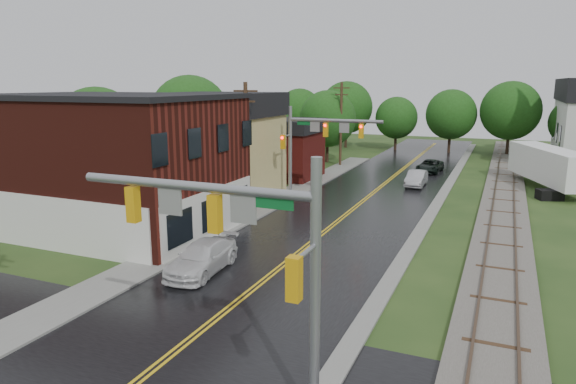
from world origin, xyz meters
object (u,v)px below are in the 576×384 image
Objects in this scene: brick_building at (112,162)px; tree_left_c at (266,125)px; tree_left_b at (191,118)px; pickup_white at (202,258)px; utility_pole_c at (341,123)px; sedan_silver at (416,179)px; tree_left_a at (99,132)px; semi_trailer at (549,165)px; utility_pole_b at (246,145)px; traffic_signal_near at (240,236)px; suv_dark at (430,166)px; traffic_signal_far at (316,136)px; tree_left_e at (329,120)px.

tree_left_c is (-1.36, 24.90, 0.36)m from brick_building.
tree_left_b is 1.97× the size of pickup_white.
utility_pole_c is 2.15× the size of sedan_silver.
tree_left_b reaches higher than brick_building.
tree_left_a is 37.13m from semi_trailer.
tree_left_b reaches higher than utility_pole_b.
traffic_signal_near reaches higher than pickup_white.
utility_pole_c is at bearing -178.46° from suv_dark.
tree_left_c is 1.56× the size of pickup_white.
tree_left_c reaches higher than semi_trailer.
traffic_signal_near is 0.96× the size of tree_left_c.
tree_left_a reaches higher than pickup_white.
semi_trailer is at bearing 34.41° from traffic_signal_far.
traffic_signal_far is 0.66× the size of semi_trailer.
pickup_white is (-6.67, 8.39, -4.25)m from traffic_signal_near.
traffic_signal_near is at bearing -84.60° from suv_dark.
tree_left_a reaches higher than suv_dark.
utility_pole_b is 0.93× the size of tree_left_b.
utility_pole_c reaches higher than suv_dark.
utility_pole_b reaches higher than tree_left_a.
semi_trailer is (9.78, 36.45, -2.83)m from traffic_signal_near.
tree_left_b is at bearing 125.49° from traffic_signal_near.
sedan_silver is at bearing -165.37° from semi_trailer.
brick_building is 1.95× the size of traffic_signal_far.
utility_pole_c is (0.00, 22.00, 0.00)m from utility_pole_b.
tree_left_b is at bearing 138.14° from utility_pole_b.
utility_pole_b reaches higher than sedan_silver.
tree_left_b is 1.19× the size of tree_left_e.
traffic_signal_near and traffic_signal_far have the same top height.
utility_pole_b is at bearing -41.86° from tree_left_b.
tree_left_a reaches higher than sedan_silver.
tree_left_c is at bearing 106.09° from pickup_white.
tree_left_e is at bearing 50.19° from tree_left_c.
pickup_white is at bearing 128.49° from traffic_signal_near.
utility_pole_c reaches higher than sedan_silver.
semi_trailer is (22.10, -7.45, -2.67)m from tree_left_e.
traffic_signal_far is at bearing 17.30° from tree_left_a.
traffic_signal_far is 0.85× the size of tree_left_a.
tree_left_a reaches higher than tree_left_e.
tree_left_b is 1.27× the size of tree_left_c.
brick_building is 1.48× the size of tree_left_b.
pickup_white is (10.65, -29.51, -3.80)m from tree_left_c.
brick_building is at bearing -126.92° from traffic_signal_far.
sedan_silver is (9.59, -8.28, -4.03)m from utility_pole_c.
tree_left_b reaches higher than utility_pole_c.
traffic_signal_far is 17.33m from utility_pole_c.
semi_trailer reaches higher than pickup_white.
traffic_signal_near is at bearing -76.26° from utility_pole_c.
tree_left_e is at bearing 65.38° from tree_left_a.
tree_left_b is at bearing 120.51° from pickup_white.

